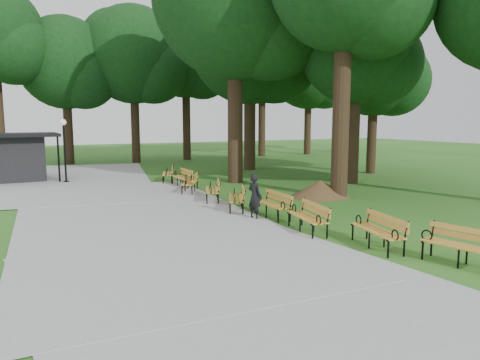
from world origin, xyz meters
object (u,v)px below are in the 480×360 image
kiosk (12,157)px  bench_1 (377,231)px  dirt_mound (320,188)px  bench_0 (463,247)px  bench_6 (190,183)px  lawn_tree_1 (357,48)px  bench_2 (307,217)px  bench_3 (272,204)px  bench_7 (182,178)px  bench_4 (236,198)px  person (255,196)px  lawn_tree_5 (375,69)px  lawn_tree_4 (250,43)px  bench_8 (168,174)px  bench_5 (212,190)px  lamp_post (64,137)px

kiosk → bench_1: size_ratio=2.15×
dirt_mound → bench_0: bearing=-106.6°
bench_6 → lawn_tree_1: size_ratio=0.20×
bench_2 → bench_0: bearing=28.5°
bench_3 → bench_7: size_ratio=1.00×
bench_7 → bench_3: bearing=3.6°
kiosk → bench_4: kiosk is taller
person → bench_4: bearing=-17.0°
kiosk → bench_2: 17.78m
bench_3 → bench_2: bearing=-0.2°
bench_6 → lawn_tree_5: lawn_tree_5 is taller
bench_0 → bench_4: size_ratio=1.00×
bench_1 → lawn_tree_4: (5.38, 17.24, 7.67)m
bench_7 → bench_8: same height
bench_7 → lawn_tree_1: (8.33, -2.85, 6.40)m
dirt_mound → bench_7: bench_7 is taller
dirt_mound → bench_8: bearing=122.0°
bench_2 → lawn_tree_4: bearing=167.9°
kiosk → bench_5: kiosk is taller
bench_6 → lawn_tree_1: bearing=112.4°
bench_7 → bench_4: bearing=-0.7°
bench_3 → kiosk: bearing=-147.8°
bench_5 → bench_7: 4.26m
bench_1 → lawn_tree_5: size_ratio=0.21×
lawn_tree_4 → dirt_mound: bearing=-101.3°
bench_3 → person: bearing=-90.0°
bench_8 → bench_7: bearing=23.6°
bench_1 → bench_8: 14.05m
bench_6 → lawn_tree_1: (8.58, -0.97, 6.40)m
kiosk → dirt_mound: kiosk is taller
bench_5 → lawn_tree_1: (8.49, 1.41, 6.40)m
lawn_tree_1 → dirt_mound: bearing=-147.0°
lamp_post → bench_5: bearing=-59.2°
person → bench_1: person is taller
bench_4 → bench_1: bearing=36.2°
lamp_post → bench_2: (5.38, -13.96, -1.92)m
bench_5 → bench_7: same height
bench_0 → bench_4: same height
person → bench_5: (0.02, 3.67, -0.32)m
bench_3 → lawn_tree_1: 11.34m
kiosk → bench_1: (8.55, -18.03, -0.84)m
bench_3 → bench_8: size_ratio=1.00×
bench_8 → lawn_tree_5: 13.84m
dirt_mound → bench_1: bearing=-115.9°
bench_5 → lawn_tree_1: 10.72m
bench_4 → lawn_tree_4: (6.56, 11.40, 7.67)m
kiosk → lawn_tree_5: 21.18m
bench_2 → bench_3: (0.09, 2.15, 0.00)m
dirt_mound → bench_5: (-4.51, 1.17, 0.08)m
bench_4 → bench_5: bearing=-153.8°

